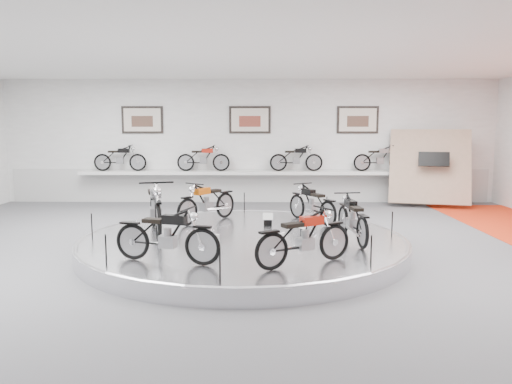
{
  "coord_description": "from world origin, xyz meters",
  "views": [
    {
      "loc": [
        0.32,
        -9.38,
        2.45
      ],
      "look_at": [
        0.25,
        0.6,
        1.16
      ],
      "focal_mm": 35.0,
      "sensor_mm": 36.0,
      "label": 1
    }
  ],
  "objects_px": {
    "bike_b": "(207,202)",
    "bike_c": "(155,207)",
    "display_platform": "(244,244)",
    "bike_e": "(304,237)",
    "bike_a": "(312,203)",
    "bike_f": "(352,218)",
    "shelf": "(250,173)",
    "bike_d": "(167,235)"
  },
  "relations": [
    {
      "from": "bike_a",
      "to": "bike_f",
      "type": "height_order",
      "value": "bike_f"
    },
    {
      "from": "display_platform",
      "to": "bike_f",
      "type": "height_order",
      "value": "bike_f"
    },
    {
      "from": "display_platform",
      "to": "bike_e",
      "type": "distance_m",
      "value": 2.34
    },
    {
      "from": "shelf",
      "to": "bike_c",
      "type": "height_order",
      "value": "bike_c"
    },
    {
      "from": "bike_b",
      "to": "bike_c",
      "type": "relative_size",
      "value": 0.83
    },
    {
      "from": "bike_d",
      "to": "bike_e",
      "type": "relative_size",
      "value": 1.02
    },
    {
      "from": "display_platform",
      "to": "bike_b",
      "type": "relative_size",
      "value": 4.04
    },
    {
      "from": "shelf",
      "to": "bike_e",
      "type": "height_order",
      "value": "bike_e"
    },
    {
      "from": "display_platform",
      "to": "shelf",
      "type": "distance_m",
      "value": 6.46
    },
    {
      "from": "display_platform",
      "to": "bike_a",
      "type": "xyz_separation_m",
      "value": [
        1.51,
        1.53,
        0.59
      ]
    },
    {
      "from": "bike_c",
      "to": "bike_d",
      "type": "xyz_separation_m",
      "value": [
        0.63,
        -2.15,
        -0.11
      ]
    },
    {
      "from": "display_platform",
      "to": "bike_d",
      "type": "distance_m",
      "value": 2.31
    },
    {
      "from": "bike_b",
      "to": "bike_f",
      "type": "height_order",
      "value": "bike_b"
    },
    {
      "from": "bike_a",
      "to": "shelf",
      "type": "bearing_deg",
      "value": -12.99
    },
    {
      "from": "bike_d",
      "to": "bike_f",
      "type": "distance_m",
      "value": 3.59
    },
    {
      "from": "bike_b",
      "to": "bike_f",
      "type": "relative_size",
      "value": 1.04
    },
    {
      "from": "display_platform",
      "to": "bike_b",
      "type": "height_order",
      "value": "bike_b"
    },
    {
      "from": "bike_d",
      "to": "bike_b",
      "type": "bearing_deg",
      "value": 101.79
    },
    {
      "from": "shelf",
      "to": "bike_f",
      "type": "bearing_deg",
      "value": -72.9
    },
    {
      "from": "bike_a",
      "to": "bike_f",
      "type": "bearing_deg",
      "value": 166.6
    },
    {
      "from": "display_platform",
      "to": "bike_d",
      "type": "height_order",
      "value": "bike_d"
    },
    {
      "from": "bike_d",
      "to": "bike_e",
      "type": "height_order",
      "value": "bike_d"
    },
    {
      "from": "shelf",
      "to": "bike_f",
      "type": "relative_size",
      "value": 7.2
    },
    {
      "from": "display_platform",
      "to": "bike_a",
      "type": "bearing_deg",
      "value": 45.35
    },
    {
      "from": "display_platform",
      "to": "bike_c",
      "type": "bearing_deg",
      "value": 172.01
    },
    {
      "from": "bike_c",
      "to": "shelf",
      "type": "bearing_deg",
      "value": 148.05
    },
    {
      "from": "bike_a",
      "to": "bike_c",
      "type": "relative_size",
      "value": 0.78
    },
    {
      "from": "bike_b",
      "to": "shelf",
      "type": "bearing_deg",
      "value": -153.18
    },
    {
      "from": "bike_b",
      "to": "display_platform",
      "type": "bearing_deg",
      "value": 66.4
    },
    {
      "from": "shelf",
      "to": "bike_c",
      "type": "distance_m",
      "value": 6.41
    },
    {
      "from": "bike_b",
      "to": "bike_d",
      "type": "relative_size",
      "value": 1.03
    },
    {
      "from": "shelf",
      "to": "bike_d",
      "type": "height_order",
      "value": "bike_d"
    },
    {
      "from": "bike_a",
      "to": "bike_c",
      "type": "height_order",
      "value": "bike_c"
    },
    {
      "from": "bike_f",
      "to": "display_platform",
      "type": "bearing_deg",
      "value": 73.34
    },
    {
      "from": "bike_a",
      "to": "bike_f",
      "type": "relative_size",
      "value": 0.98
    },
    {
      "from": "display_platform",
      "to": "bike_e",
      "type": "xyz_separation_m",
      "value": [
        1.02,
        -2.02,
        0.6
      ]
    },
    {
      "from": "bike_c",
      "to": "bike_e",
      "type": "distance_m",
      "value": 3.62
    },
    {
      "from": "shelf",
      "to": "bike_d",
      "type": "distance_m",
      "value": 8.38
    },
    {
      "from": "bike_e",
      "to": "bike_b",
      "type": "bearing_deg",
      "value": 86.82
    },
    {
      "from": "display_platform",
      "to": "bike_a",
      "type": "height_order",
      "value": "bike_a"
    },
    {
      "from": "bike_b",
      "to": "bike_e",
      "type": "distance_m",
      "value": 4.09
    },
    {
      "from": "shelf",
      "to": "bike_c",
      "type": "xyz_separation_m",
      "value": [
        -1.79,
        -6.15,
        -0.14
      ]
    }
  ]
}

